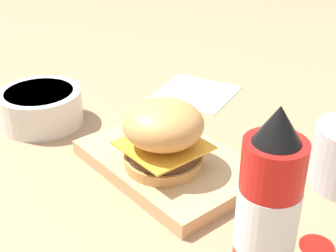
% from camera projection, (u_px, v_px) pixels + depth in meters
% --- Properties ---
extents(ground_plane, '(6.00, 6.00, 0.00)m').
position_uv_depth(ground_plane, '(168.00, 145.00, 0.75)').
color(ground_plane, '#9E7A56').
extents(serving_board, '(0.26, 0.17, 0.02)m').
position_uv_depth(serving_board, '(168.00, 163.00, 0.68)').
color(serving_board, tan).
rests_on(serving_board, ground_plane).
extents(burger, '(0.11, 0.11, 0.10)m').
position_uv_depth(burger, '(163.00, 135.00, 0.64)').
color(burger, tan).
rests_on(burger, serving_board).
extents(ketchup_bottle, '(0.06, 0.06, 0.21)m').
position_uv_depth(ketchup_bottle, '(268.00, 209.00, 0.46)').
color(ketchup_bottle, red).
rests_on(ketchup_bottle, ground_plane).
extents(side_bowl, '(0.14, 0.14, 0.06)m').
position_uv_depth(side_bowl, '(41.00, 106.00, 0.80)').
color(side_bowl, silver).
rests_on(side_bowl, ground_plane).
extents(ketchup_puddle, '(0.04, 0.04, 0.00)m').
position_uv_depth(ketchup_puddle, '(317.00, 246.00, 0.54)').
color(ketchup_puddle, '#9E140F').
rests_on(ketchup_puddle, ground_plane).
extents(parchment_square, '(0.19, 0.19, 0.00)m').
position_uv_depth(parchment_square, '(195.00, 93.00, 0.92)').
color(parchment_square, beige).
rests_on(parchment_square, ground_plane).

